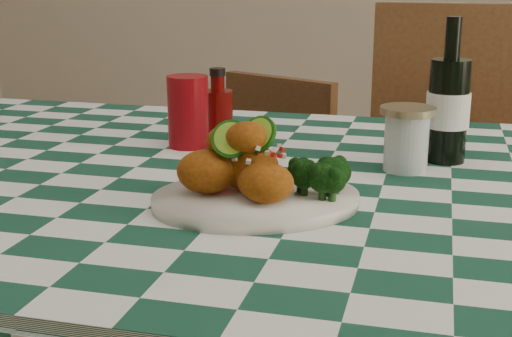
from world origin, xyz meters
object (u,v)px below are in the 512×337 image
(wooden_chair_left, at_px, (241,229))
(wooden_chair_right, at_px, (452,211))
(plate, at_px, (256,200))
(fried_chicken_pile, at_px, (249,158))
(mason_jar, at_px, (406,139))
(red_tumbler, at_px, (188,112))
(beer_bottle, at_px, (449,91))
(ketchup_bottle, at_px, (218,101))

(wooden_chair_left, bearing_deg, wooden_chair_right, 24.00)
(wooden_chair_left, height_order, wooden_chair_right, wooden_chair_right)
(plate, height_order, fried_chicken_pile, fried_chicken_pile)
(plate, relative_size, mason_jar, 2.75)
(wooden_chair_left, distance_m, wooden_chair_right, 0.57)
(wooden_chair_right, bearing_deg, red_tumbler, -131.67)
(mason_jar, bearing_deg, fried_chicken_pile, -129.99)
(plate, relative_size, beer_bottle, 1.19)
(ketchup_bottle, bearing_deg, beer_bottle, -14.10)
(fried_chicken_pile, height_order, red_tumbler, red_tumbler)
(plate, height_order, wooden_chair_right, wooden_chair_right)
(beer_bottle, height_order, wooden_chair_left, beer_bottle)
(plate, height_order, red_tumbler, red_tumbler)
(fried_chicken_pile, bearing_deg, red_tumbler, 123.11)
(ketchup_bottle, xyz_separation_m, wooden_chair_right, (0.48, 0.44, -0.34))
(plate, distance_m, red_tumbler, 0.37)
(red_tumbler, distance_m, wooden_chair_left, 0.73)
(ketchup_bottle, xyz_separation_m, wooden_chair_left, (-0.08, 0.45, -0.45))
(fried_chicken_pile, bearing_deg, wooden_chair_left, 106.50)
(red_tumbler, height_order, wooden_chair_left, red_tumbler)
(plate, relative_size, red_tumbler, 2.20)
(beer_bottle, bearing_deg, ketchup_bottle, 165.90)
(beer_bottle, bearing_deg, fried_chicken_pile, -129.69)
(mason_jar, relative_size, beer_bottle, 0.43)
(plate, bearing_deg, wooden_chair_left, 107.10)
(plate, xyz_separation_m, beer_bottle, (0.25, 0.32, 0.11))
(red_tumbler, distance_m, mason_jar, 0.41)
(mason_jar, distance_m, wooden_chair_left, 0.90)
(plate, xyz_separation_m, mason_jar, (0.19, 0.24, 0.04))
(red_tumbler, distance_m, ketchup_bottle, 0.13)
(plate, distance_m, wooden_chair_right, 0.97)
(ketchup_bottle, relative_size, wooden_chair_left, 0.16)
(beer_bottle, bearing_deg, plate, -128.60)
(red_tumbler, relative_size, wooden_chair_left, 0.16)
(red_tumbler, xyz_separation_m, beer_bottle, (0.46, 0.01, 0.06))
(beer_bottle, bearing_deg, wooden_chair_right, 86.36)
(beer_bottle, distance_m, wooden_chair_right, 0.69)
(ketchup_bottle, height_order, mason_jar, ketchup_bottle)
(wooden_chair_right, bearing_deg, ketchup_bottle, -137.73)
(beer_bottle, xyz_separation_m, wooden_chair_left, (-0.53, 0.56, -0.50))
(plate, xyz_separation_m, fried_chicken_pile, (-0.01, 0.00, 0.06))
(ketchup_bottle, height_order, wooden_chair_left, ketchup_bottle)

